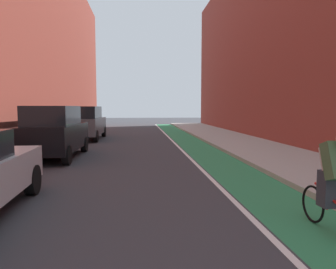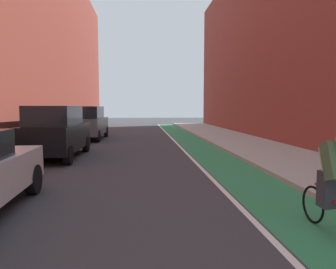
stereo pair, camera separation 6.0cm
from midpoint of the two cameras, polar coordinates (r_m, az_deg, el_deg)
ground_plane at (r=13.00m, az=-6.20°, el=-3.61°), size 89.65×89.65×0.00m
bike_lane_paint at (r=15.24m, az=5.85°, el=-2.34°), size 1.60×40.75×0.00m
lane_divider_stripe at (r=15.10m, az=2.49°, el=-2.38°), size 0.12×40.75×0.00m
sidewalk_right at (r=15.90m, az=14.85°, el=-1.92°), size 3.46×40.75×0.14m
building_facade_left at (r=16.47m, az=-27.69°, el=17.97°), size 4.15×40.75×11.59m
building_facade_right at (r=19.25m, az=21.78°, el=17.40°), size 2.40×36.75×12.38m
parked_suv_black at (r=12.64m, az=-19.49°, el=0.52°), size 1.88×4.28×1.98m
parked_suv_gray at (r=19.45m, az=-14.34°, el=2.12°), size 2.05×4.46×1.98m
cyclist_mid at (r=5.38m, az=28.07°, el=-7.31°), size 0.48×1.68×1.59m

